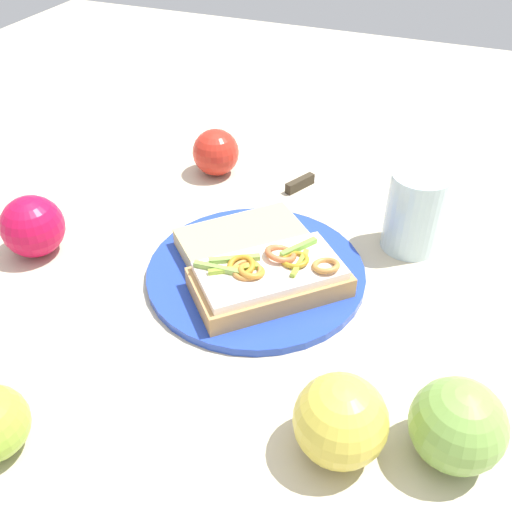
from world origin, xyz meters
name	(u,v)px	position (x,y,z in m)	size (l,w,h in m)	color
ground_plane	(256,275)	(0.00, 0.00, 0.00)	(2.00, 2.00, 0.00)	#C1B498
plate	(256,272)	(0.00, 0.00, 0.01)	(0.27, 0.27, 0.01)	#2441B3
sandwich	(270,278)	(0.03, -0.03, 0.03)	(0.19, 0.19, 0.05)	#AE814F
bread_slice_side	(244,242)	(-0.03, 0.03, 0.02)	(0.16, 0.10, 0.02)	tan
apple_0	(340,421)	(0.16, -0.20, 0.04)	(0.08, 0.08, 0.08)	gold
apple_1	(216,152)	(-0.15, 0.21, 0.04)	(0.07, 0.07, 0.07)	red
apple_3	(33,226)	(-0.28, -0.06, 0.04)	(0.08, 0.08, 0.08)	#BC0D39
apple_4	(458,425)	(0.25, -0.17, 0.04)	(0.08, 0.08, 0.08)	#78A647
drinking_glass	(415,212)	(0.16, 0.13, 0.05)	(0.07, 0.07, 0.11)	silver
knife	(305,181)	(-0.01, 0.23, 0.01)	(0.06, 0.11, 0.02)	silver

